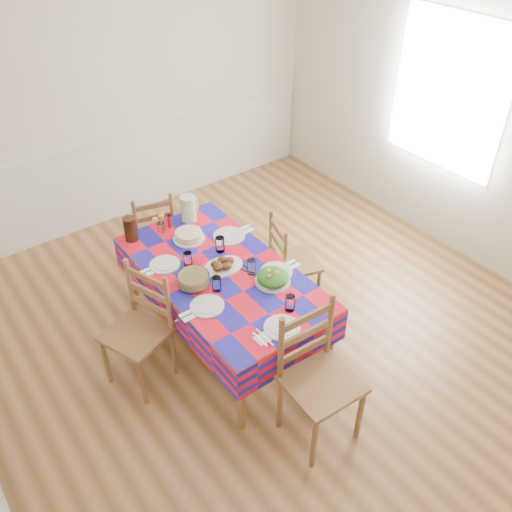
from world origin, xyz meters
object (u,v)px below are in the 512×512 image
Objects in this scene: dining_table at (222,278)px; chair_left at (140,330)px; green_pitcher at (188,208)px; chair_near at (318,379)px; meat_platter at (223,265)px; chair_right at (291,263)px; chair_far at (154,232)px; tea_pitcher at (130,229)px.

dining_table is 0.73m from chair_left.
green_pitcher is at bearing 109.64° from chair_left.
dining_table is at bearing 93.10° from chair_near.
meat_platter is at bearing 70.38° from chair_left.
green_pitcher is 1.00m from chair_right.
chair_near is at bearing 11.96° from chair_left.
chair_left reaches higher than chair_far.
dining_table is 1.72× the size of chair_near.
tea_pitcher is 0.91m from chair_left.
dining_table is 1.13m from chair_near.
dining_table is 1.15m from chair_far.
chair_near is 1.35m from chair_left.
chair_left reaches higher than dining_table.
chair_left is (-0.72, 1.14, -0.04)m from chair_near.
chair_right is at bearing -35.47° from tea_pitcher.
chair_near is at bearing -91.44° from meat_platter.
chair_far is at bearing 115.96° from green_pitcher.
chair_right is (0.73, -1.12, 0.00)m from chair_far.
chair_left is (-0.71, -1.12, 0.04)m from chair_far.
chair_right reaches higher than meat_platter.
chair_near is (0.37, -1.91, -0.29)m from tea_pitcher.
dining_table is at bearing -143.17° from meat_platter.
chair_left is 1.43m from chair_right.
chair_left is 1.09× the size of chair_right.
chair_right is (0.72, 1.14, -0.08)m from chair_near.
dining_table is 1.87× the size of chair_left.
chair_near is at bearing -79.14° from tea_pitcher.
green_pitcher is (0.14, 0.73, 0.09)m from meat_platter.
chair_far is at bearing 127.50° from chair_left.
meat_platter is 0.75m from green_pitcher.
chair_left reaches higher than meat_platter.
green_pitcher reaches higher than dining_table.
chair_far is at bearing 50.72° from chair_right.
chair_near is at bearing -95.18° from green_pitcher.
chair_left reaches higher than chair_right.
green_pitcher is at bearing 53.89° from chair_right.
chair_right is at bearing 0.99° from dining_table.
chair_near is (0.00, -1.12, -0.11)m from dining_table.
dining_table is at bearing 68.53° from chair_left.
chair_near reaches higher than tea_pitcher.
meat_platter is at bearing 106.79° from chair_right.
green_pitcher is at bearing 129.82° from chair_far.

